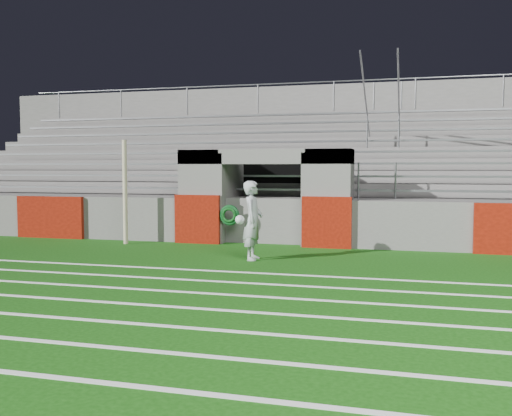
% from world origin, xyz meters
% --- Properties ---
extents(ground, '(90.00, 90.00, 0.00)m').
position_xyz_m(ground, '(0.00, 0.00, 0.00)').
color(ground, '#11440B').
rests_on(ground, ground).
extents(field_post, '(0.13, 0.13, 2.86)m').
position_xyz_m(field_post, '(-3.69, 2.35, 1.43)').
color(field_post, beige).
rests_on(field_post, ground).
extents(field_markings, '(28.00, 8.09, 0.01)m').
position_xyz_m(field_markings, '(0.00, -5.00, 0.01)').
color(field_markings, white).
rests_on(field_markings, ground).
extents(stadium_structure, '(26.00, 8.48, 5.42)m').
position_xyz_m(stadium_structure, '(0.00, 7.97, 1.49)').
color(stadium_structure, '#5C5957').
rests_on(stadium_structure, ground).
extents(goalkeeper_with_ball, '(0.61, 0.69, 1.80)m').
position_xyz_m(goalkeeper_with_ball, '(0.45, 0.60, 0.90)').
color(goalkeeper_with_ball, '#ADB3B7').
rests_on(goalkeeper_with_ball, ground).
extents(hose_coil, '(0.57, 0.14, 0.57)m').
position_xyz_m(hose_coil, '(-0.86, 2.94, 0.81)').
color(hose_coil, '#0D4219').
rests_on(hose_coil, ground).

